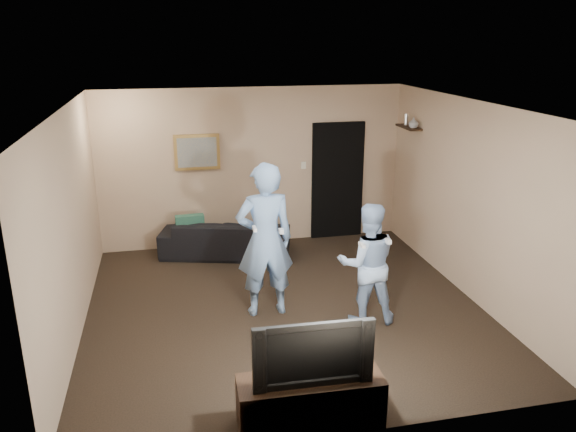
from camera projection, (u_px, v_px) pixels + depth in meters
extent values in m
plane|color=black|center=(285.00, 307.00, 7.31)|extent=(5.00, 5.00, 0.00)
cube|color=silver|center=(284.00, 106.00, 6.50)|extent=(5.00, 5.00, 0.04)
cube|color=tan|center=(253.00, 167.00, 9.23)|extent=(5.00, 0.04, 2.60)
cube|color=tan|center=(348.00, 303.00, 4.58)|extent=(5.00, 0.04, 2.60)
cube|color=tan|center=(70.00, 227.00, 6.40)|extent=(0.04, 5.00, 2.60)
cube|color=tan|center=(469.00, 200.00, 7.41)|extent=(0.04, 5.00, 2.60)
imported|color=black|center=(226.00, 237.00, 8.98)|extent=(2.16, 1.31, 0.59)
cube|color=#194B3B|center=(190.00, 229.00, 8.81)|extent=(0.45, 0.17, 0.44)
cube|color=olive|center=(197.00, 152.00, 8.93)|extent=(0.72, 0.05, 0.57)
cube|color=slate|center=(197.00, 152.00, 8.90)|extent=(0.62, 0.01, 0.47)
cube|color=black|center=(337.00, 181.00, 9.59)|extent=(0.90, 0.06, 2.00)
cube|color=silver|center=(304.00, 165.00, 9.38)|extent=(0.08, 0.02, 0.12)
cube|color=black|center=(409.00, 127.00, 8.85)|extent=(0.20, 0.60, 0.03)
imported|color=#A5A5AA|center=(414.00, 123.00, 8.67)|extent=(0.16, 0.16, 0.16)
cylinder|color=silver|center=(406.00, 119.00, 8.93)|extent=(0.06, 0.06, 0.18)
cube|color=black|center=(310.00, 401.00, 5.04)|extent=(1.32, 0.46, 0.47)
imported|color=black|center=(311.00, 349.00, 4.87)|extent=(1.06, 0.17, 0.61)
imported|color=#789CD0|center=(265.00, 240.00, 6.89)|extent=(0.73, 0.49, 1.96)
cube|color=white|center=(254.00, 229.00, 6.58)|extent=(0.04, 0.14, 0.04)
cube|color=white|center=(281.00, 231.00, 6.66)|extent=(0.05, 0.09, 0.05)
imported|color=#9CB9E3|center=(367.00, 263.00, 6.77)|extent=(0.81, 0.67, 1.51)
cube|color=white|center=(362.00, 245.00, 6.43)|extent=(0.04, 0.14, 0.04)
cube|color=white|center=(388.00, 241.00, 6.49)|extent=(0.05, 0.09, 0.05)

